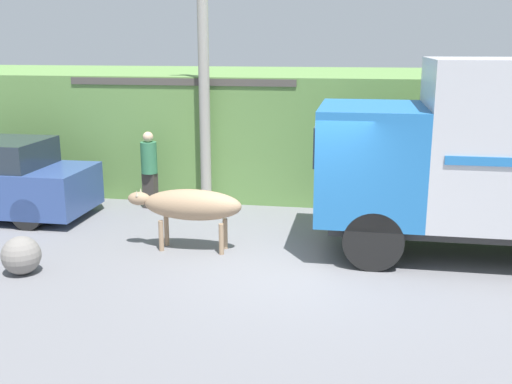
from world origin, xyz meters
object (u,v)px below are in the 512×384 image
(cargo_truck, at_px, (507,153))
(brown_cow, at_px, (190,205))
(utility_pole, at_px, (204,59))
(pedestrian_on_hill, at_px, (149,167))
(roadside_rock, at_px, (21,255))

(cargo_truck, distance_m, brown_cow, 5.58)
(brown_cow, height_order, utility_pole, utility_pole)
(brown_cow, distance_m, utility_pole, 3.91)
(brown_cow, xyz_separation_m, pedestrian_on_hill, (-1.70, 2.61, 0.13))
(cargo_truck, height_order, pedestrian_on_hill, cargo_truck)
(roadside_rock, bearing_deg, cargo_truck, 15.75)
(pedestrian_on_hill, height_order, utility_pole, utility_pole)
(cargo_truck, relative_size, pedestrian_on_hill, 3.44)
(brown_cow, relative_size, roadside_rock, 3.35)
(cargo_truck, xyz_separation_m, roadside_rock, (-7.86, -2.22, -1.54))
(pedestrian_on_hill, bearing_deg, utility_pole, -151.91)
(pedestrian_on_hill, distance_m, utility_pole, 2.70)
(utility_pole, bearing_deg, cargo_truck, -21.70)
(cargo_truck, relative_size, utility_pole, 0.94)
(cargo_truck, bearing_deg, brown_cow, -174.29)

